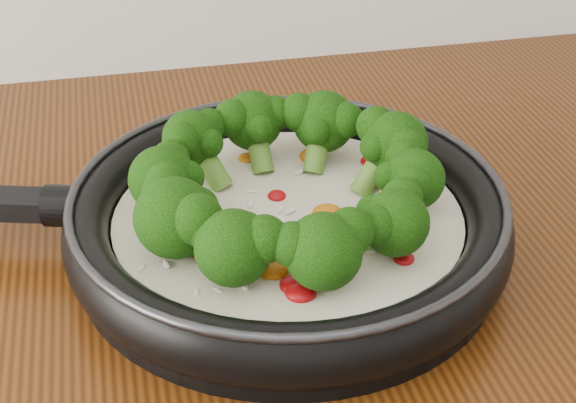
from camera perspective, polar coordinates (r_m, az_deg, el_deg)
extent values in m
cylinder|color=black|center=(0.70, 0.00, -2.99)|extent=(0.43, 0.43, 0.01)
torus|color=black|center=(0.69, 0.00, -1.17)|extent=(0.45, 0.45, 0.04)
torus|color=#2D2D33|center=(0.67, 0.00, 0.56)|extent=(0.44, 0.44, 0.01)
cylinder|color=black|center=(0.71, -14.86, -0.29)|extent=(0.04, 0.04, 0.04)
cylinder|color=white|center=(0.69, 0.00, -1.71)|extent=(0.35, 0.35, 0.02)
ellipsoid|color=#A3070C|center=(0.61, 0.41, -5.71)|extent=(0.03, 0.03, 0.01)
ellipsoid|color=#A3070C|center=(0.76, -6.48, 2.68)|extent=(0.02, 0.02, 0.01)
ellipsoid|color=#CB680D|center=(0.76, -2.83, 2.96)|extent=(0.02, 0.02, 0.01)
ellipsoid|color=#A3070C|center=(0.64, -5.79, -3.61)|extent=(0.02, 0.02, 0.01)
ellipsoid|color=#A3070C|center=(0.69, 6.65, -0.81)|extent=(0.03, 0.03, 0.01)
ellipsoid|color=#CB680D|center=(0.62, -1.03, -4.60)|extent=(0.04, 0.04, 0.01)
ellipsoid|color=#A3070C|center=(0.60, 0.87, -6.19)|extent=(0.02, 0.02, 0.01)
ellipsoid|color=#A3070C|center=(0.66, -1.10, -1.91)|extent=(0.03, 0.03, 0.01)
ellipsoid|color=#CB680D|center=(0.76, 1.65, 3.09)|extent=(0.02, 0.02, 0.01)
ellipsoid|color=#A3070C|center=(0.67, 5.65, -1.45)|extent=(0.02, 0.02, 0.01)
ellipsoid|color=#A3070C|center=(0.65, 1.77, -2.52)|extent=(0.03, 0.03, 0.01)
ellipsoid|color=#CB680D|center=(0.68, 2.70, -0.85)|extent=(0.04, 0.04, 0.01)
ellipsoid|color=#A3070C|center=(0.70, -0.77, 0.40)|extent=(0.02, 0.02, 0.01)
ellipsoid|color=#A3070C|center=(0.67, -8.24, -1.61)|extent=(0.02, 0.02, 0.01)
ellipsoid|color=#CB680D|center=(0.67, -1.59, -1.57)|extent=(0.03, 0.03, 0.01)
ellipsoid|color=#A3070C|center=(0.65, 4.03, -2.53)|extent=(0.03, 0.03, 0.01)
ellipsoid|color=#A3070C|center=(0.64, 7.89, -3.86)|extent=(0.02, 0.02, 0.01)
ellipsoid|color=#CB680D|center=(0.68, -7.29, -1.25)|extent=(0.03, 0.03, 0.01)
ellipsoid|color=#A3070C|center=(0.65, -1.53, -2.72)|extent=(0.03, 0.03, 0.01)
ellipsoid|color=#A3070C|center=(0.76, 5.58, 2.74)|extent=(0.02, 0.02, 0.01)
ellipsoid|color=white|center=(0.63, -9.91, -4.49)|extent=(0.01, 0.01, 0.00)
ellipsoid|color=white|center=(0.69, -2.57, -0.21)|extent=(0.01, 0.01, 0.00)
ellipsoid|color=white|center=(0.76, 1.01, 2.89)|extent=(0.01, 0.00, 0.00)
ellipsoid|color=white|center=(0.74, 0.76, 2.00)|extent=(0.01, 0.01, 0.00)
ellipsoid|color=white|center=(0.63, -0.49, -4.32)|extent=(0.01, 0.01, 0.00)
ellipsoid|color=white|center=(0.60, -2.99, -5.73)|extent=(0.01, 0.01, 0.00)
ellipsoid|color=white|center=(0.68, -0.45, -1.22)|extent=(0.01, 0.01, 0.00)
ellipsoid|color=white|center=(0.71, -2.56, 0.69)|extent=(0.01, 0.01, 0.00)
ellipsoid|color=white|center=(0.66, -0.13, -2.08)|extent=(0.01, 0.01, 0.00)
ellipsoid|color=white|center=(0.66, 1.95, -2.31)|extent=(0.01, 0.00, 0.00)
ellipsoid|color=white|center=(0.63, -8.27, -4.21)|extent=(0.01, 0.01, 0.00)
ellipsoid|color=white|center=(0.71, -8.88, -0.17)|extent=(0.01, 0.01, 0.00)
ellipsoid|color=white|center=(0.73, 4.56, 1.40)|extent=(0.01, 0.01, 0.00)
ellipsoid|color=white|center=(0.72, 6.04, 1.22)|extent=(0.01, 0.01, 0.00)
ellipsoid|color=white|center=(0.69, -0.53, -0.57)|extent=(0.01, 0.01, 0.00)
ellipsoid|color=white|center=(0.64, 5.67, -3.37)|extent=(0.01, 0.01, 0.00)
ellipsoid|color=white|center=(0.73, -3.81, 1.26)|extent=(0.01, 0.01, 0.00)
ellipsoid|color=white|center=(0.76, 7.83, 2.57)|extent=(0.01, 0.01, 0.00)
ellipsoid|color=white|center=(0.60, -6.19, -6.25)|extent=(0.01, 0.01, 0.00)
ellipsoid|color=white|center=(0.61, -4.79, -6.09)|extent=(0.01, 0.01, 0.00)
ellipsoid|color=white|center=(0.68, 0.18, -0.66)|extent=(0.01, 0.01, 0.00)
ellipsoid|color=white|center=(0.68, -8.40, -1.06)|extent=(0.01, 0.01, 0.00)
cylinder|color=#679A32|center=(0.68, 6.78, 0.15)|extent=(0.04, 0.03, 0.04)
sphere|color=black|center=(0.67, 8.58, 1.52)|extent=(0.06, 0.06, 0.05)
sphere|color=black|center=(0.68, 7.90, 2.96)|extent=(0.04, 0.04, 0.03)
sphere|color=black|center=(0.65, 8.44, 1.18)|extent=(0.04, 0.04, 0.03)
sphere|color=black|center=(0.67, 6.90, 1.69)|extent=(0.03, 0.03, 0.02)
cylinder|color=#679A32|center=(0.71, 5.78, 2.04)|extent=(0.04, 0.03, 0.05)
sphere|color=black|center=(0.71, 7.34, 3.93)|extent=(0.07, 0.07, 0.05)
sphere|color=black|center=(0.72, 6.00, 5.13)|extent=(0.04, 0.04, 0.03)
sphere|color=black|center=(0.69, 8.05, 3.61)|extent=(0.04, 0.04, 0.03)
sphere|color=black|center=(0.70, 6.01, 3.72)|extent=(0.03, 0.03, 0.03)
cylinder|color=#679A32|center=(0.74, 1.97, 3.41)|extent=(0.04, 0.04, 0.04)
sphere|color=black|center=(0.75, 2.45, 5.46)|extent=(0.07, 0.07, 0.06)
sphere|color=black|center=(0.74, 0.78, 6.08)|extent=(0.04, 0.04, 0.03)
sphere|color=black|center=(0.74, 3.92, 5.53)|extent=(0.04, 0.04, 0.03)
sphere|color=black|center=(0.73, 2.02, 4.94)|extent=(0.03, 0.03, 0.03)
cylinder|color=#679A32|center=(0.74, -1.94, 3.44)|extent=(0.02, 0.04, 0.04)
sphere|color=black|center=(0.75, -2.42, 5.52)|extent=(0.07, 0.07, 0.05)
sphere|color=black|center=(0.73, -3.81, 5.69)|extent=(0.04, 0.04, 0.03)
sphere|color=black|center=(0.75, -0.85, 6.05)|extent=(0.04, 0.04, 0.03)
sphere|color=black|center=(0.73, -1.99, 5.00)|extent=(0.03, 0.03, 0.03)
cylinder|color=#679A32|center=(0.72, -5.24, 2.35)|extent=(0.04, 0.04, 0.04)
sphere|color=black|center=(0.72, -6.60, 4.26)|extent=(0.06, 0.06, 0.05)
sphere|color=black|center=(0.70, -7.27, 4.16)|extent=(0.04, 0.04, 0.03)
sphere|color=black|center=(0.73, -5.38, 5.20)|extent=(0.04, 0.04, 0.03)
sphere|color=black|center=(0.71, -5.41, 3.97)|extent=(0.03, 0.03, 0.02)
cylinder|color=#679A32|center=(0.68, -6.75, 0.14)|extent=(0.04, 0.03, 0.04)
sphere|color=black|center=(0.67, -8.53, 1.48)|extent=(0.07, 0.07, 0.05)
sphere|color=black|center=(0.65, -8.23, 1.22)|extent=(0.04, 0.04, 0.03)
sphere|color=black|center=(0.69, -7.99, 2.84)|extent=(0.04, 0.04, 0.03)
sphere|color=black|center=(0.67, -6.84, 1.65)|extent=(0.03, 0.03, 0.03)
cylinder|color=#679A32|center=(0.64, -5.96, -1.99)|extent=(0.04, 0.03, 0.04)
sphere|color=black|center=(0.62, -7.70, -1.11)|extent=(0.08, 0.08, 0.06)
sphere|color=black|center=(0.60, -6.17, -1.21)|extent=(0.05, 0.05, 0.04)
sphere|color=black|center=(0.64, -8.36, 0.47)|extent=(0.04, 0.04, 0.04)
sphere|color=black|center=(0.63, -6.11, -0.37)|extent=(0.04, 0.04, 0.03)
cylinder|color=#679A32|center=(0.62, -2.88, -3.56)|extent=(0.04, 0.04, 0.04)
sphere|color=black|center=(0.59, -3.73, -3.17)|extent=(0.07, 0.07, 0.06)
sphere|color=black|center=(0.58, -1.62, -2.58)|extent=(0.04, 0.04, 0.04)
sphere|color=black|center=(0.60, -5.38, -1.95)|extent=(0.04, 0.04, 0.03)
sphere|color=black|center=(0.60, -2.91, -1.97)|extent=(0.03, 0.03, 0.03)
cylinder|color=#679A32|center=(0.61, 1.86, -3.76)|extent=(0.02, 0.04, 0.04)
sphere|color=black|center=(0.59, 2.42, -3.42)|extent=(0.07, 0.07, 0.06)
sphere|color=black|center=(0.59, 4.21, -2.05)|extent=(0.04, 0.04, 0.04)
sphere|color=black|center=(0.58, 0.32, -2.94)|extent=(0.04, 0.04, 0.03)
sphere|color=black|center=(0.60, 1.88, -2.15)|extent=(0.03, 0.03, 0.03)
cylinder|color=#679A32|center=(0.64, 5.68, -2.23)|extent=(0.04, 0.04, 0.04)
sphere|color=black|center=(0.62, 7.31, -1.45)|extent=(0.06, 0.06, 0.05)
sphere|color=black|center=(0.63, 7.77, 0.20)|extent=(0.04, 0.04, 0.03)
sphere|color=black|center=(0.60, 6.05, -1.58)|extent=(0.04, 0.04, 0.03)
sphere|color=black|center=(0.63, 5.77, -0.65)|extent=(0.03, 0.03, 0.03)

